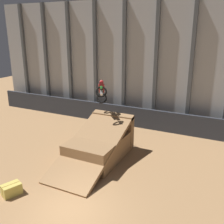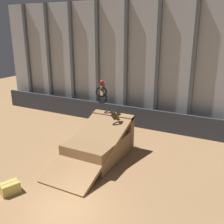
% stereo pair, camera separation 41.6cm
% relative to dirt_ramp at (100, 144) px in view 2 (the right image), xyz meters
% --- Properties ---
extents(ground_plane, '(60.00, 60.00, 0.00)m').
position_rel_dirt_ramp_xyz_m(ground_plane, '(1.28, -5.31, -0.84)').
color(ground_plane, '#9E754C').
extents(arena_back_wall, '(32.00, 0.40, 10.22)m').
position_rel_dirt_ramp_xyz_m(arena_back_wall, '(1.28, 7.21, 4.27)').
color(arena_back_wall, '#ADB2B7').
rests_on(arena_back_wall, ground_plane).
extents(lower_barrier, '(31.36, 0.20, 1.68)m').
position_rel_dirt_ramp_xyz_m(lower_barrier, '(1.28, 6.07, -0.00)').
color(lower_barrier, '#2D333D').
rests_on(lower_barrier, ground_plane).
extents(dirt_ramp, '(2.95, 6.31, 2.53)m').
position_rel_dirt_ramp_xyz_m(dirt_ramp, '(0.00, 0.00, 0.00)').
color(dirt_ramp, '#966F48').
rests_on(dirt_ramp, ground_plane).
extents(rider_bike_solo, '(1.41, 1.82, 1.68)m').
position_rel_dirt_ramp_xyz_m(rider_bike_solo, '(-0.67, 1.48, 3.06)').
color(rider_bike_solo, black).
extents(hay_bale_trackside, '(0.89, 1.06, 0.57)m').
position_rel_dirt_ramp_xyz_m(hay_bale_trackside, '(-2.02, -5.52, -0.56)').
color(hay_bale_trackside, '#CCB751').
rests_on(hay_bale_trackside, ground_plane).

